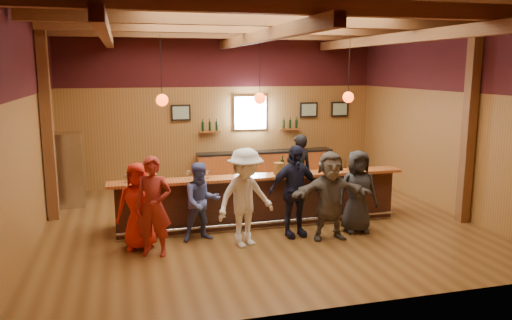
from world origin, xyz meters
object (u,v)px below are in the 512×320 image
at_px(stainless_fridge, 69,170).
at_px(bottle_a, 282,166).
at_px(customer_denim, 202,202).
at_px(bar_counter, 259,198).
at_px(bartender, 299,171).
at_px(customer_white, 245,198).
at_px(customer_orange, 139,206).
at_px(ice_bucket, 279,168).
at_px(customer_navy, 294,191).
at_px(customer_brown, 330,196).
at_px(back_bar_cabinet, 265,167).
at_px(customer_redvest, 153,207).
at_px(customer_dark, 357,191).

distance_m(stainless_fridge, bottle_a, 5.31).
bearing_deg(customer_denim, bar_counter, 24.94).
bearing_deg(bottle_a, stainless_fridge, 150.18).
relative_size(bar_counter, stainless_fridge, 3.50).
relative_size(customer_denim, bartender, 0.87).
xyz_separation_m(bar_counter, customer_white, (-0.63, -1.39, 0.42)).
height_order(customer_orange, ice_bucket, customer_orange).
bearing_deg(customer_navy, customer_brown, -36.43).
bearing_deg(customer_navy, ice_bucket, 87.71).
relative_size(customer_white, customer_brown, 1.07).
distance_m(customer_denim, ice_bucket, 1.89).
distance_m(stainless_fridge, customer_navy, 5.77).
bearing_deg(customer_brown, bartender, 90.14).
xyz_separation_m(back_bar_cabinet, customer_denim, (-2.57, -4.45, 0.30)).
distance_m(bar_counter, customer_redvest, 2.77).
xyz_separation_m(bar_counter, stainless_fridge, (-4.12, 2.45, 0.38)).
xyz_separation_m(customer_denim, customer_brown, (2.44, -0.57, 0.10)).
xyz_separation_m(stainless_fridge, customer_denim, (2.73, -3.33, -0.13)).
height_order(customer_white, customer_navy, customer_white).
bearing_deg(stainless_fridge, bottle_a, -29.82).
xyz_separation_m(bar_counter, customer_denim, (-1.38, -0.88, 0.25)).
distance_m(back_bar_cabinet, customer_dark, 4.79).
xyz_separation_m(customer_navy, ice_bucket, (-0.07, 0.80, 0.31)).
bearing_deg(bar_counter, bottle_a, -21.02).
bearing_deg(customer_white, customer_redvest, 160.58).
xyz_separation_m(customer_white, bartender, (1.88, 2.27, -0.05)).
bearing_deg(customer_dark, customer_denim, -179.40).
height_order(stainless_fridge, customer_redvest, customer_redvest).
bearing_deg(bottle_a, customer_denim, -159.69).
bearing_deg(customer_orange, bartender, 42.47).
height_order(customer_redvest, customer_white, customer_white).
bearing_deg(customer_redvest, bottle_a, 41.93).
bearing_deg(bar_counter, customer_dark, -33.40).
bearing_deg(customer_dark, customer_orange, -175.83).
height_order(customer_white, ice_bucket, customer_white).
xyz_separation_m(bar_counter, ice_bucket, (0.36, -0.30, 0.71)).
bearing_deg(ice_bucket, bar_counter, 139.96).
distance_m(customer_denim, customer_brown, 2.50).
xyz_separation_m(customer_orange, bartender, (3.82, 1.91, 0.07)).
xyz_separation_m(stainless_fridge, bottle_a, (4.60, -2.64, 0.36)).
relative_size(bar_counter, back_bar_cabinet, 1.57).
bearing_deg(customer_orange, stainless_fridge, 129.75).
xyz_separation_m(customer_brown, bottle_a, (-0.57, 1.26, 0.38)).
height_order(bartender, bottle_a, bartender).
bearing_deg(ice_bucket, stainless_fridge, 148.41).
distance_m(customer_navy, ice_bucket, 0.86).
bearing_deg(customer_redvest, customer_white, 19.56).
xyz_separation_m(stainless_fridge, customer_white, (3.48, -3.84, 0.04)).
height_order(customer_brown, bottle_a, customer_brown).
relative_size(customer_orange, customer_white, 0.87).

